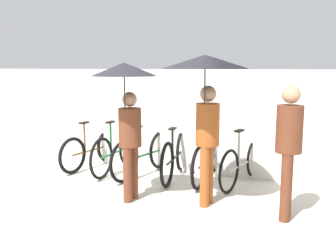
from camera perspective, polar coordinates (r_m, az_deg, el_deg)
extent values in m
plane|color=beige|center=(5.15, -8.95, -12.81)|extent=(30.00, 30.00, 0.00)
cube|color=silver|center=(6.87, 0.19, 0.87)|extent=(11.63, 0.12, 1.86)
torus|color=black|center=(7.66, -9.09, -2.94)|extent=(0.16, 0.67, 0.67)
torus|color=black|center=(6.92, -14.35, -4.39)|extent=(0.16, 0.67, 0.67)
cylinder|color=brown|center=(7.28, -11.59, -3.63)|extent=(0.19, 1.00, 0.04)
cylinder|color=brown|center=(7.10, -12.60, -1.77)|extent=(0.04, 0.04, 0.54)
cube|color=black|center=(7.05, -12.68, 0.50)|extent=(0.12, 0.21, 0.03)
cylinder|color=brown|center=(7.60, -9.15, -0.56)|extent=(0.04, 0.04, 0.65)
cylinder|color=brown|center=(7.55, -9.21, 1.86)|extent=(0.44, 0.10, 0.03)
torus|color=black|center=(7.34, -6.02, -3.17)|extent=(0.06, 0.72, 0.72)
torus|color=black|center=(6.50, -10.11, -4.88)|extent=(0.06, 0.72, 0.72)
cylinder|color=#19662D|center=(6.91, -7.94, -3.98)|extent=(0.04, 1.00, 0.04)
cylinder|color=#19662D|center=(6.71, -8.72, -1.92)|extent=(0.04, 0.04, 0.57)
cube|color=black|center=(6.66, -8.78, 0.60)|extent=(0.09, 0.20, 0.03)
cylinder|color=#19662D|center=(7.28, -6.06, -0.80)|extent=(0.04, 0.04, 0.62)
cylinder|color=#19662D|center=(7.24, -6.10, 1.61)|extent=(0.44, 0.03, 0.03)
torus|color=black|center=(7.06, -1.06, -3.62)|extent=(0.21, 0.72, 0.72)
torus|color=black|center=(6.23, -6.68, -5.40)|extent=(0.21, 0.72, 0.72)
cylinder|color=#19662D|center=(6.64, -3.69, -4.46)|extent=(0.27, 1.06, 0.04)
cylinder|color=#19662D|center=(6.43, -4.72, -2.54)|extent=(0.04, 0.04, 0.52)
cube|color=black|center=(6.39, -4.75, -0.14)|extent=(0.13, 0.21, 0.03)
cylinder|color=#19662D|center=(6.99, -1.06, -0.88)|extent=(0.04, 0.04, 0.69)
cylinder|color=#19662D|center=(6.94, -1.07, 1.91)|extent=(0.44, 0.12, 0.03)
torus|color=black|center=(6.92, 2.11, -3.81)|extent=(0.13, 0.74, 0.74)
torus|color=black|center=(5.97, -0.13, -5.90)|extent=(0.13, 0.74, 0.74)
cylinder|color=black|center=(6.44, 1.08, -4.78)|extent=(0.14, 1.01, 0.04)
cylinder|color=black|center=(6.22, 0.68, -2.86)|extent=(0.04, 0.04, 0.51)
cube|color=black|center=(6.17, 0.69, -0.39)|extent=(0.11, 0.21, 0.03)
cylinder|color=black|center=(6.86, 2.12, -1.17)|extent=(0.04, 0.04, 0.65)
cylinder|color=black|center=(6.81, 2.14, 1.52)|extent=(0.44, 0.07, 0.03)
torus|color=black|center=(6.84, 7.49, -4.21)|extent=(0.08, 0.70, 0.70)
torus|color=black|center=(5.87, 4.72, -6.39)|extent=(0.08, 0.70, 0.70)
cylinder|color=#19478C|center=(6.35, 6.21, -5.22)|extent=(0.07, 1.05, 0.04)
cylinder|color=#19478C|center=(6.13, 5.75, -3.38)|extent=(0.04, 0.04, 0.49)
cube|color=black|center=(6.08, 5.79, -0.97)|extent=(0.10, 0.20, 0.03)
cylinder|color=#19478C|center=(6.78, 7.54, -1.61)|extent=(0.04, 0.04, 0.63)
cylinder|color=#19478C|center=(6.73, 7.60, 1.04)|extent=(0.44, 0.04, 0.03)
torus|color=black|center=(6.70, 13.09, -4.73)|extent=(0.19, 0.67, 0.68)
torus|color=black|center=(5.77, 9.29, -6.85)|extent=(0.19, 0.67, 0.68)
cylinder|color=#A59E93|center=(6.23, 11.33, -5.71)|extent=(0.27, 1.03, 0.04)
cylinder|color=#A59E93|center=(6.00, 10.73, -3.49)|extent=(0.04, 0.04, 0.56)
cube|color=black|center=(5.94, 10.81, -0.70)|extent=(0.13, 0.22, 0.03)
cylinder|color=#A59E93|center=(6.63, 13.20, -1.67)|extent=(0.04, 0.04, 0.73)
cylinder|color=#A59E93|center=(6.57, 13.31, 1.44)|extent=(0.43, 0.13, 0.03)
cylinder|color=brown|center=(5.50, -5.27, -6.93)|extent=(0.13, 0.13, 0.79)
cylinder|color=brown|center=(5.34, -6.16, -7.41)|extent=(0.13, 0.13, 0.79)
cylinder|color=brown|center=(5.28, -5.82, -0.19)|extent=(0.32, 0.32, 0.54)
sphere|color=tan|center=(5.23, -5.89, 4.07)|extent=(0.21, 0.21, 0.21)
cylinder|color=#332D28|center=(5.11, -6.61, 3.71)|extent=(0.02, 0.02, 0.69)
cone|color=black|center=(5.08, -6.70, 8.58)|extent=(0.90, 0.90, 0.18)
cylinder|color=#9E4C1E|center=(5.33, 6.24, -7.19)|extent=(0.13, 0.13, 0.84)
cylinder|color=#9E4C1E|center=(5.16, 5.60, -7.70)|extent=(0.13, 0.13, 0.84)
cylinder|color=#9E4C1E|center=(5.09, 6.05, 0.23)|extent=(0.32, 0.32, 0.57)
sphere|color=tan|center=(5.05, 6.13, 4.91)|extent=(0.22, 0.22, 0.22)
cylinder|color=#332D28|center=(4.92, 5.60, 4.49)|extent=(0.02, 0.02, 0.71)
cone|color=black|center=(4.90, 5.68, 9.71)|extent=(1.14, 1.14, 0.18)
cylinder|color=brown|center=(5.05, 17.68, -8.39)|extent=(0.13, 0.13, 0.86)
cylinder|color=brown|center=(4.88, 17.52, -9.00)|extent=(0.13, 0.13, 0.86)
cylinder|color=brown|center=(4.80, 18.01, -0.45)|extent=(0.32, 0.32, 0.58)
sphere|color=tan|center=(4.75, 18.26, 4.60)|extent=(0.22, 0.22, 0.22)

